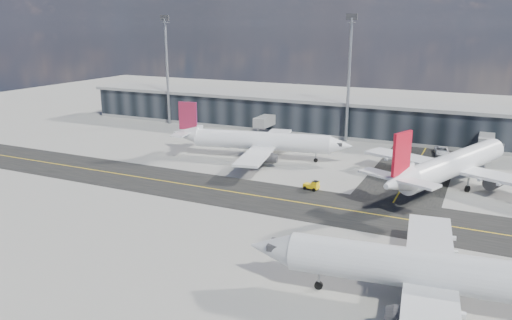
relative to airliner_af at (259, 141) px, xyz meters
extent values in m
plane|color=gray|center=(11.93, -24.98, -3.66)|extent=(300.00, 300.00, 0.00)
cube|color=black|center=(11.93, -20.98, -3.65)|extent=(180.00, 14.00, 0.02)
cube|color=black|center=(29.93, 10.02, -3.65)|extent=(14.00, 50.00, 0.02)
cube|color=yellow|center=(11.93, -20.98, -3.63)|extent=(180.00, 0.25, 0.01)
cube|color=yellow|center=(29.93, 10.02, -3.63)|extent=(0.25, 50.00, 0.01)
cube|color=black|center=(11.93, 30.02, 0.34)|extent=(150.00, 12.00, 8.00)
cube|color=gray|center=(11.93, 30.02, 4.74)|extent=(152.00, 13.00, 0.80)
cube|color=gray|center=(11.93, 30.02, -3.26)|extent=(150.00, 12.20, 0.80)
cube|color=gray|center=(-8.07, 22.02, -0.16)|extent=(3.00, 10.00, 2.40)
cylinder|color=gray|center=(-8.07, 17.02, -2.46)|extent=(0.60, 0.60, 2.40)
cube|color=gray|center=(41.93, 22.02, -0.16)|extent=(3.00, 10.00, 2.40)
cylinder|color=gray|center=(41.93, 17.02, -2.46)|extent=(0.60, 0.60, 2.40)
cylinder|color=gray|center=(-38.07, 23.02, 10.34)|extent=(0.70, 0.70, 28.00)
cube|color=#2D2D30|center=(-38.07, 23.02, 24.54)|extent=(2.50, 0.50, 1.40)
cylinder|color=gray|center=(11.93, 23.02, 10.34)|extent=(0.70, 0.70, 28.00)
cube|color=#2D2D30|center=(11.93, 23.02, 24.54)|extent=(2.50, 0.50, 1.40)
cylinder|color=white|center=(0.56, 0.11, 0.06)|extent=(28.17, 8.89, 3.73)
cone|color=white|center=(16.12, 3.07, 0.06)|extent=(5.28, 4.53, 3.73)
cone|color=white|center=(-15.47, -2.94, 0.62)|extent=(6.19, 4.71, 3.73)
cube|color=white|center=(1.47, 0.28, -0.87)|extent=(10.50, 32.00, 0.47)
cylinder|color=#2D2D30|center=(1.34, 5.95, -1.89)|extent=(4.25, 2.84, 2.14)
cylinder|color=#2D2D30|center=(3.43, -5.04, -1.89)|extent=(4.25, 2.84, 2.14)
cube|color=silver|center=(1.34, 5.95, -1.15)|extent=(1.90, 0.71, 0.75)
cube|color=silver|center=(3.43, -5.04, -1.15)|extent=(1.90, 0.71, 0.75)
cube|color=maroon|center=(-15.01, -2.86, 4.54)|extent=(3.92, 1.14, 5.78)
cube|color=white|center=(-15.47, -2.94, 1.18)|extent=(4.66, 11.48, 0.33)
cube|color=#2D2D30|center=(15.66, 2.98, 0.44)|extent=(2.21, 2.36, 0.65)
cylinder|color=gray|center=(11.54, 2.20, -2.55)|extent=(0.26, 0.26, 1.86)
cylinder|color=black|center=(11.54, 2.20, -3.24)|extent=(0.89, 0.48, 0.84)
cylinder|color=black|center=(-0.88, 2.68, -3.15)|extent=(1.09, 0.65, 1.03)
cylinder|color=black|center=(0.16, -2.82, -3.15)|extent=(1.09, 0.65, 1.03)
cylinder|color=white|center=(37.53, -2.45, 0.36)|extent=(14.99, 29.53, 4.03)
cone|color=white|center=(43.91, 13.43, 0.36)|extent=(5.61, 6.17, 4.03)
cone|color=white|center=(30.97, -18.80, 0.97)|extent=(5.99, 7.11, 4.03)
cube|color=white|center=(37.91, -1.52, -0.64)|extent=(33.64, 17.43, 0.50)
cylinder|color=#2D2D30|center=(32.68, 1.67, -1.75)|extent=(3.72, 4.79, 2.32)
cylinder|color=#2D2D30|center=(43.89, -2.83, -1.75)|extent=(3.72, 4.79, 2.32)
cube|color=silver|center=(32.68, 1.67, -0.95)|extent=(1.12, 2.02, 0.81)
cube|color=silver|center=(43.89, -2.83, -0.95)|extent=(1.12, 2.02, 0.81)
cube|color=red|center=(31.16, -18.33, 5.20)|extent=(2.00, 4.09, 6.24)
cube|color=white|center=(30.97, -18.80, 1.57)|extent=(12.26, 7.12, 0.35)
cube|color=#2D2D30|center=(43.73, 12.96, 0.77)|extent=(2.81, 2.69, 0.70)
cylinder|color=gray|center=(42.04, 8.76, -2.46)|extent=(0.31, 0.31, 2.01)
cylinder|color=black|center=(42.04, 8.76, -3.21)|extent=(0.66, 0.97, 0.91)
cylinder|color=black|center=(34.36, -2.26, -3.11)|extent=(0.88, 1.22, 1.11)
cylinder|color=black|center=(39.96, -4.51, -3.11)|extent=(0.88, 1.22, 1.11)
cylinder|color=silver|center=(39.46, -43.25, 0.26)|extent=(29.72, 7.46, 3.93)
cone|color=silver|center=(22.89, -45.26, 0.26)|extent=(5.35, 4.49, 3.93)
cube|color=silver|center=(38.49, -43.37, -0.72)|extent=(8.91, 33.74, 0.49)
cylinder|color=#2D2D30|center=(36.80, -37.64, -1.80)|extent=(4.37, 2.74, 2.26)
cube|color=silver|center=(38.23, -49.33, -1.01)|extent=(2.00, 0.63, 0.79)
cube|color=silver|center=(36.80, -37.64, -1.01)|extent=(2.00, 0.63, 0.79)
cube|color=#2D2D30|center=(23.38, -45.20, 0.66)|extent=(2.21, 2.38, 0.69)
cylinder|color=gray|center=(27.77, -44.67, -2.49)|extent=(0.26, 0.26, 1.96)
cylinder|color=black|center=(27.77, -44.67, -3.22)|extent=(0.92, 0.45, 0.88)
cylinder|color=black|center=(40.08, -40.20, -3.12)|extent=(1.13, 0.62, 1.08)
cube|color=yellow|center=(16.38, -14.38, -3.01)|extent=(2.79, 1.67, 0.61)
cube|color=yellow|center=(17.15, -14.52, -2.45)|extent=(1.15, 1.29, 0.78)
cube|color=black|center=(17.15, -14.52, -2.14)|extent=(1.05, 1.23, 0.22)
cylinder|color=black|center=(17.34, -13.98, -3.36)|extent=(0.64, 0.32, 0.61)
cylinder|color=black|center=(17.13, -15.09, -3.36)|extent=(0.64, 0.32, 0.61)
cylinder|color=black|center=(15.63, -13.66, -3.36)|extent=(0.64, 0.32, 0.61)
cylinder|color=black|center=(15.42, -14.77, -3.36)|extent=(0.64, 0.32, 0.61)
imported|color=white|center=(33.72, 19.02, -2.83)|extent=(3.86, 6.45, 1.68)
camera|label=1|loc=(41.82, -89.58, 23.13)|focal=35.00mm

